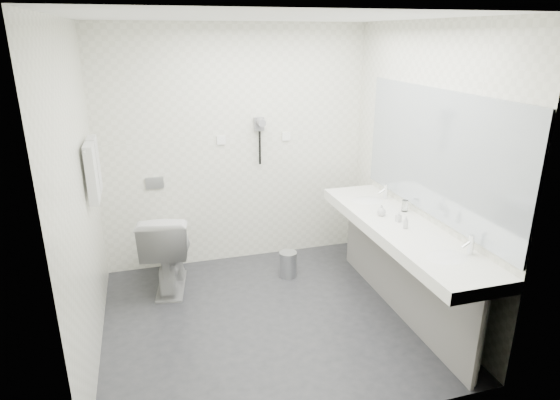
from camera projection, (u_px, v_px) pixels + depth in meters
name	position (u px, v px, depth m)	size (l,w,h in m)	color
floor	(268.00, 319.00, 4.22)	(2.80, 2.80, 0.00)	#292A2E
ceiling	(266.00, 17.00, 3.40)	(2.80, 2.80, 0.00)	white
wall_back	(236.00, 148.00, 4.99)	(2.80, 2.80, 0.00)	white
wall_front	(327.00, 252.00, 2.63)	(2.80, 2.80, 0.00)	white
wall_left	(80.00, 200.00, 3.44)	(2.60, 2.60, 0.00)	white
wall_right	(422.00, 171.00, 4.18)	(2.60, 2.60, 0.00)	white
vanity_counter	(401.00, 230.00, 4.08)	(0.55, 2.20, 0.10)	white
vanity_panel	(399.00, 274.00, 4.22)	(0.03, 2.15, 0.75)	gray
vanity_post_near	(479.00, 342.00, 3.29)	(0.06, 0.06, 0.75)	silver
vanity_post_far	(353.00, 230.00, 5.17)	(0.06, 0.06, 0.75)	silver
mirror	(436.00, 154.00, 3.93)	(0.02, 2.20, 1.05)	#B2BCC6
basin_near	(447.00, 259.00, 3.47)	(0.40, 0.31, 0.05)	white
basin_far	(367.00, 202.00, 4.65)	(0.40, 0.31, 0.05)	white
faucet_near	(471.00, 245.00, 3.50)	(0.04, 0.04, 0.15)	silver
faucet_far	(386.00, 191.00, 4.67)	(0.04, 0.04, 0.15)	silver
soap_bottle_a	(399.00, 217.00, 4.11)	(0.04, 0.04, 0.09)	white
soap_bottle_b	(381.00, 210.00, 4.25)	(0.08, 0.08, 0.10)	white
soap_bottle_c	(406.00, 222.00, 3.96)	(0.04, 0.04, 0.11)	white
glass_left	(405.00, 206.00, 4.35)	(0.06, 0.06, 0.11)	silver
toilet	(168.00, 249.00, 4.64)	(0.46, 0.80, 0.81)	white
flush_plate	(155.00, 183.00, 4.85)	(0.18, 0.02, 0.12)	#B2B5BA
pedal_bin	(288.00, 265.00, 4.93)	(0.18, 0.18, 0.26)	#B2B5BA
bin_lid	(288.00, 253.00, 4.88)	(0.18, 0.18, 0.01)	#B2B5BA
towel_rail	(88.00, 143.00, 3.86)	(0.02, 0.02, 0.62)	silver
towel_near	(92.00, 174.00, 3.80)	(0.07, 0.24, 0.48)	silver
towel_far	(94.00, 165.00, 4.06)	(0.07, 0.24, 0.48)	silver
dryer_cradle	(259.00, 124.00, 4.95)	(0.10, 0.04, 0.14)	gray
dryer_barrel	(261.00, 122.00, 4.87)	(0.08, 0.08, 0.14)	gray
dryer_cord	(260.00, 148.00, 5.02)	(0.02, 0.02, 0.35)	black
switch_plate_a	(221.00, 140.00, 4.91)	(0.09, 0.02, 0.09)	white
switch_plate_b	(286.00, 136.00, 5.09)	(0.09, 0.02, 0.09)	white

